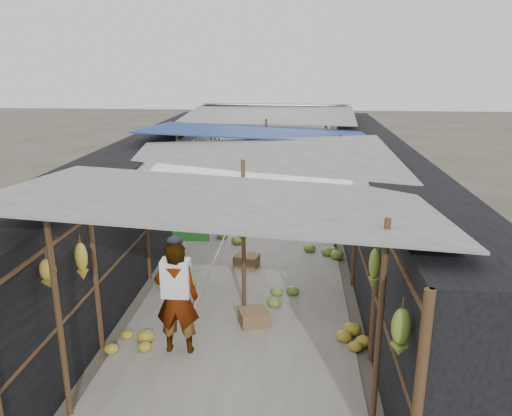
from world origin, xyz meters
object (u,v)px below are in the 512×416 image
(crate_near, at_px, (247,262))
(black_basin, at_px, (315,193))
(shopper_blue, at_px, (217,206))
(vendor_elderly, at_px, (177,298))
(vendor_seated, at_px, (319,184))

(crate_near, relative_size, black_basin, 0.84)
(crate_near, distance_m, shopper_blue, 2.28)
(vendor_elderly, height_order, shopper_blue, vendor_elderly)
(crate_near, relative_size, vendor_seated, 0.55)
(black_basin, relative_size, vendor_seated, 0.66)
(shopper_blue, relative_size, vendor_seated, 1.75)
(black_basin, xyz_separation_m, vendor_seated, (0.12, -0.17, 0.35))
(black_basin, distance_m, vendor_elderly, 9.42)
(crate_near, relative_size, vendor_elderly, 0.28)
(vendor_elderly, relative_size, shopper_blue, 1.15)
(black_basin, xyz_separation_m, shopper_blue, (-2.51, -3.96, 0.67))
(vendor_seated, bearing_deg, black_basin, -157.54)
(shopper_blue, bearing_deg, black_basin, 43.32)
(black_basin, distance_m, vendor_seated, 0.40)
(crate_near, xyz_separation_m, vendor_seated, (1.69, 5.78, 0.29))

